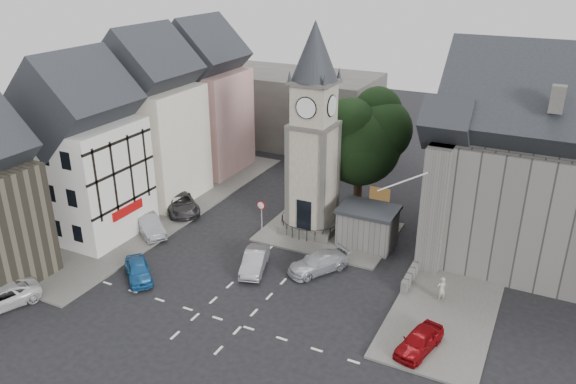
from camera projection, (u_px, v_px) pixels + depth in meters
The scene contains 24 objects.
ground at pixel (264, 276), 38.56m from camera, with size 120.00×120.00×0.00m, color black.
pavement_west at pixel (171, 209), 48.61m from camera, with size 6.00×30.00×0.14m, color #595651.
pavement_east at pixel (464, 262), 40.18m from camera, with size 6.00×26.00×0.14m, color #595651.
central_island at pixel (329, 232), 44.49m from camera, with size 10.00×8.00×0.16m, color #595651.
road_markings at pixel (220, 319), 34.03m from camera, with size 20.00×8.00×0.01m, color silver.
clock_tower at pixel (314, 132), 41.95m from camera, with size 4.86×4.86×16.25m.
stone_shelter at pixel (368, 226), 42.15m from camera, with size 4.30×3.30×3.08m.
town_tree at pixel (361, 133), 45.70m from camera, with size 7.20×7.20×10.80m.
warning_sign_post at pixel (261, 211), 43.55m from camera, with size 0.70×0.19×2.85m.
terrace_pink at pixel (204, 105), 55.51m from camera, with size 8.10×7.60×12.80m.
terrace_cream at pixel (151, 126), 48.93m from camera, with size 8.10×7.60×12.80m.
terrace_tudor at pixel (83, 158), 42.50m from camera, with size 8.10×7.60×12.00m.
backdrop_west at pixel (289, 107), 64.96m from camera, with size 20.00×10.00×8.00m, color #4C4944.
east_building at pixel (537, 176), 38.74m from camera, with size 14.40×11.40×12.60m.
east_boundary_wall at pixel (432, 238), 42.83m from camera, with size 0.40×16.00×0.90m, color #5E5B57.
flagpole at pixel (402, 182), 35.81m from camera, with size 3.68×0.10×2.74m.
car_west_blue at pixel (138, 270), 38.05m from camera, with size 1.53×3.81×1.30m, color #1A5592.
car_west_silver at pixel (149, 225), 44.16m from camera, with size 1.55×4.44×1.46m, color gray.
car_west_grey at pixel (181, 203), 48.02m from camera, with size 2.50×5.42×1.51m, color #2D2D2F.
car_island_silver at pixel (255, 261), 39.11m from camera, with size 1.44×4.14×1.36m, color #9C9EA5.
car_island_east at pixel (318, 263), 38.95m from camera, with size 1.83×4.51×1.31m, color #B4B7BD.
car_east_red at pixel (419, 341), 31.11m from camera, with size 1.51×3.75×1.28m, color maroon.
van_sw_white at pixel (0, 298), 34.96m from camera, with size 2.19×4.75×1.32m, color silver.
pedestrian at pixel (441, 289), 35.48m from camera, with size 0.64×0.42×1.75m, color #A49B87.
Camera 1 is at (16.32, -28.95, 20.46)m, focal length 35.00 mm.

